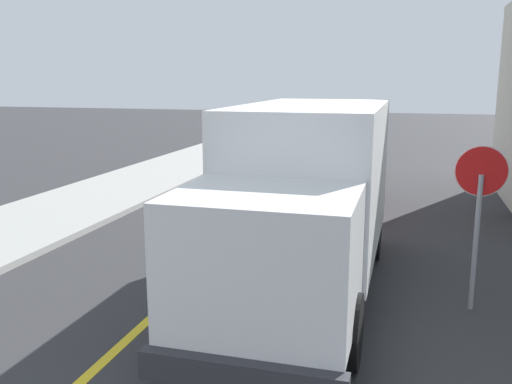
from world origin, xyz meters
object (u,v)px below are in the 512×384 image
object	(u,v)px
box_truck	(306,190)
parked_car_near	(331,182)
stop_sign	(479,196)
parked_car_mid	(357,153)

from	to	relation	value
box_truck	parked_car_near	world-z (taller)	box_truck
box_truck	stop_sign	bearing A→B (deg)	-3.11
parked_car_near	stop_sign	distance (m)	6.99
box_truck	parked_car_mid	bearing A→B (deg)	91.25
parked_car_near	stop_sign	world-z (taller)	stop_sign
parked_car_mid	parked_car_near	bearing A→B (deg)	-91.10
parked_car_near	box_truck	bearing A→B (deg)	-86.20
box_truck	parked_car_mid	world-z (taller)	box_truck
parked_car_mid	box_truck	bearing A→B (deg)	-88.75
parked_car_near	stop_sign	xyz separation A→B (m)	(3.16, -6.15, 1.06)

